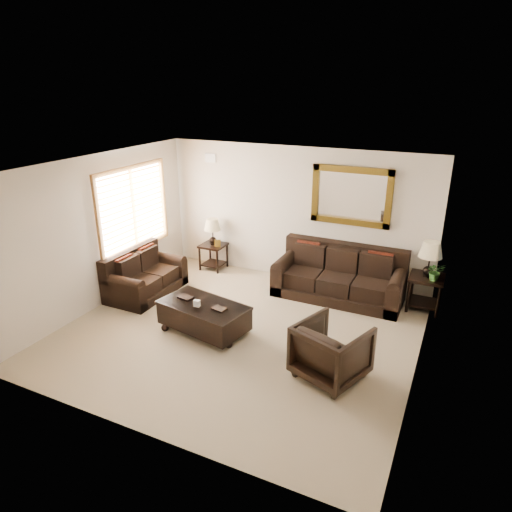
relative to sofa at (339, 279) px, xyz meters
The scene contains 11 objects.
room 2.52m from the sofa, 118.41° to the right, with size 5.51×5.01×2.71m.
window 4.14m from the sofa, 163.38° to the right, with size 0.07×1.96×1.66m.
mirror 1.56m from the sofa, 90.00° to the left, with size 1.50×0.06×1.10m.
air_vent 3.63m from the sofa, behind, with size 0.25×0.02×0.18m, color #999999.
sofa is the anchor object (origin of this frame).
loveseat 3.74m from the sofa, 156.82° to the right, with size 0.90×1.52×0.86m.
end_table_left 2.87m from the sofa, behind, with size 0.51×0.51×1.12m.
end_table_right 1.60m from the sofa, ahead, with size 0.58×0.58×1.28m.
coffee_table 2.75m from the sofa, 126.44° to the right, with size 1.55×1.02×0.61m.
armchair 2.59m from the sofa, 76.86° to the right, with size 0.86×0.80×0.88m, color black.
potted_plant 1.70m from the sofa, ahead, with size 0.29×0.32×0.25m, color #2E6021.
Camera 1 is at (3.04, -5.76, 3.86)m, focal length 32.00 mm.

